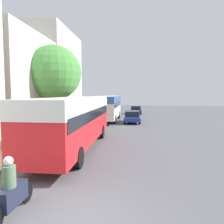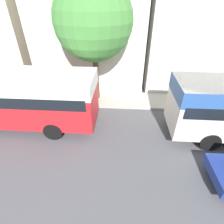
{
  "view_description": "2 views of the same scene",
  "coord_description": "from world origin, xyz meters",
  "px_view_note": "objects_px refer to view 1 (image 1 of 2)",
  "views": [
    {
      "loc": [
        1.77,
        -5.15,
        3.4
      ],
      "look_at": [
        -0.3,
        13.86,
        1.82
      ],
      "focal_mm": 35.0,
      "sensor_mm": 36.0,
      "label": 1
    },
    {
      "loc": [
        6.01,
        14.89,
        6.49
      ],
      "look_at": [
        -0.51,
        14.45,
        2.07
      ],
      "focal_mm": 28.0,
      "sensor_mm": 36.0,
      "label": 2
    }
  ],
  "objects_px": {
    "motorcycle_behind_lead": "(11,193)",
    "bus_following": "(108,105)",
    "pedestrian_near_curb": "(44,129)",
    "bus_lead": "(75,116)",
    "car_crossing": "(136,110)",
    "car_far_curb": "(132,116)"
  },
  "relations": [
    {
      "from": "motorcycle_behind_lead",
      "to": "bus_following",
      "type": "bearing_deg",
      "value": 90.18
    },
    {
      "from": "motorcycle_behind_lead",
      "to": "pedestrian_near_curb",
      "type": "height_order",
      "value": "pedestrian_near_curb"
    },
    {
      "from": "motorcycle_behind_lead",
      "to": "bus_lead",
      "type": "bearing_deg",
      "value": 92.34
    },
    {
      "from": "bus_lead",
      "to": "car_crossing",
      "type": "relative_size",
      "value": 2.74
    },
    {
      "from": "bus_lead",
      "to": "car_crossing",
      "type": "height_order",
      "value": "bus_lead"
    },
    {
      "from": "bus_following",
      "to": "pedestrian_near_curb",
      "type": "relative_size",
      "value": 5.98
    },
    {
      "from": "motorcycle_behind_lead",
      "to": "car_crossing",
      "type": "distance_m",
      "value": 32.31
    },
    {
      "from": "bus_following",
      "to": "pedestrian_near_curb",
      "type": "xyz_separation_m",
      "value": [
        -2.93,
        -12.73,
        -1.06
      ]
    },
    {
      "from": "bus_following",
      "to": "car_crossing",
      "type": "xyz_separation_m",
      "value": [
        3.5,
        10.23,
        -1.32
      ]
    },
    {
      "from": "car_far_curb",
      "to": "pedestrian_near_curb",
      "type": "xyz_separation_m",
      "value": [
        -6.0,
        -11.26,
        0.23
      ]
    },
    {
      "from": "bus_lead",
      "to": "pedestrian_near_curb",
      "type": "relative_size",
      "value": 6.94
    },
    {
      "from": "motorcycle_behind_lead",
      "to": "pedestrian_near_curb",
      "type": "xyz_separation_m",
      "value": [
        -3.0,
        9.17,
        0.28
      ]
    },
    {
      "from": "bus_lead",
      "to": "pedestrian_near_curb",
      "type": "height_order",
      "value": "bus_lead"
    },
    {
      "from": "bus_following",
      "to": "pedestrian_near_curb",
      "type": "bearing_deg",
      "value": -102.95
    },
    {
      "from": "bus_following",
      "to": "car_crossing",
      "type": "distance_m",
      "value": 10.89
    },
    {
      "from": "car_far_curb",
      "to": "bus_lead",
      "type": "bearing_deg",
      "value": -104.43
    },
    {
      "from": "car_far_curb",
      "to": "pedestrian_near_curb",
      "type": "relative_size",
      "value": 2.7
    },
    {
      "from": "pedestrian_near_curb",
      "to": "car_crossing",
      "type": "bearing_deg",
      "value": 74.36
    },
    {
      "from": "car_crossing",
      "to": "motorcycle_behind_lead",
      "type": "bearing_deg",
      "value": -96.09
    },
    {
      "from": "bus_lead",
      "to": "pedestrian_near_curb",
      "type": "bearing_deg",
      "value": 148.88
    },
    {
      "from": "car_crossing",
      "to": "bus_following",
      "type": "bearing_deg",
      "value": -108.89
    },
    {
      "from": "bus_lead",
      "to": "motorcycle_behind_lead",
      "type": "xyz_separation_m",
      "value": [
        0.31,
        -7.54,
        -1.38
      ]
    }
  ]
}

